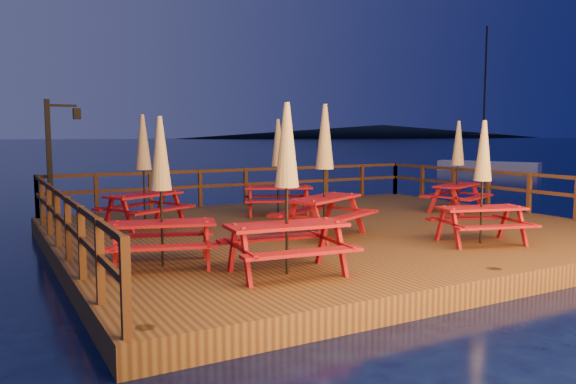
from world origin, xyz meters
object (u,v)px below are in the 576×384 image
sailboat (487,166)px  lamp_post (56,148)px  picnic_table_1 (325,168)px  picnic_table_0 (161,189)px  picnic_table_2 (458,165)px

sailboat → lamp_post: bearing=177.3°
lamp_post → sailboat: size_ratio=0.31×
lamp_post → sailboat: sailboat is taller
lamp_post → picnic_table_1: bearing=-49.9°
picnic_table_0 → picnic_table_1: bearing=32.0°
sailboat → picnic_table_2: sailboat is taller
lamp_post → picnic_table_1: lamp_post is taller
sailboat → picnic_table_2: 23.98m
picnic_table_2 → picnic_table_0: bearing=172.9°
picnic_table_1 → picnic_table_2: size_ratio=1.11×
picnic_table_0 → picnic_table_2: picnic_table_2 is taller
lamp_post → picnic_table_2: lamp_post is taller
lamp_post → picnic_table_0: lamp_post is taller
sailboat → picnic_table_2: size_ratio=3.94×
sailboat → picnic_table_1: sailboat is taller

